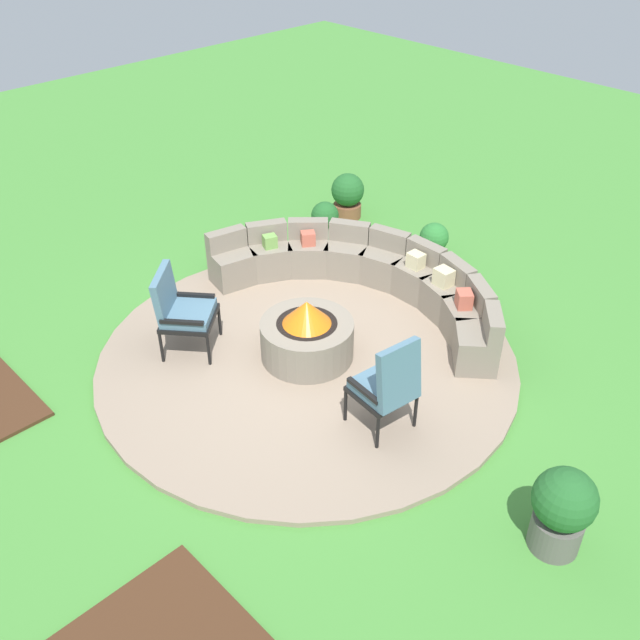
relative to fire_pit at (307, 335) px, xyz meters
name	(u,v)px	position (x,y,z in m)	size (l,w,h in m)	color
ground_plane	(307,360)	(0.00, 0.00, -0.34)	(24.00, 24.00, 0.00)	#478C38
patio_circle	(307,357)	(0.00, 0.00, -0.31)	(4.69, 4.69, 0.06)	gray
fire_pit	(307,335)	(0.00, 0.00, 0.00)	(1.04, 1.04, 0.73)	gray
curved_stone_bench	(369,277)	(-0.36, 1.39, 0.00)	(3.82, 2.00, 0.69)	gray
lounge_chair_front_left	(181,308)	(-1.08, -0.89, 0.25)	(0.82, 0.82, 1.00)	black
lounge_chair_front_right	(388,384)	(1.39, -0.24, 0.28)	(0.62, 0.58, 1.07)	black
potted_plant_0	(562,509)	(3.27, -0.24, 0.10)	(0.53, 0.53, 0.83)	#605B56
potted_plant_1	(434,242)	(-0.36, 2.69, 0.01)	(0.39, 0.39, 0.61)	#605B56
potted_plant_2	(325,219)	(-1.88, 2.12, -0.01)	(0.39, 0.39, 0.59)	#A89E8E
potted_plant_3	(348,194)	(-2.18, 2.90, 0.03)	(0.50, 0.50, 0.69)	brown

